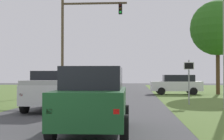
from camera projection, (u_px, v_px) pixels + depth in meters
ground_plane at (96, 105)px, 19.42m from camera, size 120.00×120.00×0.00m
red_suv_near at (94, 98)px, 10.07m from camera, size 2.20×4.65×1.97m
pickup_truck_lead at (55, 90)px, 16.68m from camera, size 2.35×5.15×1.95m
traffic_light at (77, 32)px, 30.22m from camera, size 5.96×0.40×8.85m
keep_moving_sign at (189, 76)px, 19.98m from camera, size 0.60×0.09×2.66m
oak_tree_right at (218, 28)px, 31.28m from camera, size 5.12×5.12×8.76m
crossing_suv_far at (177, 84)px, 31.10m from camera, size 4.69×2.18×1.82m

